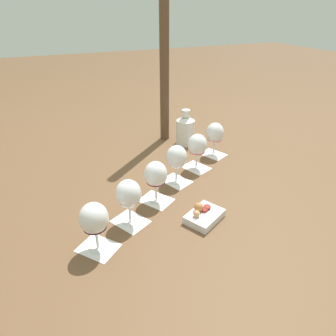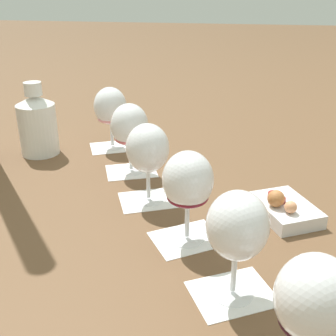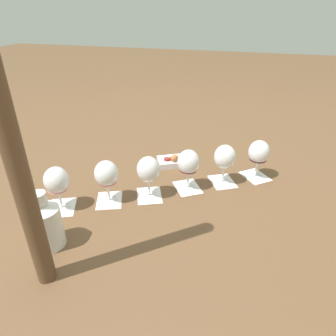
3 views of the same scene
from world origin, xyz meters
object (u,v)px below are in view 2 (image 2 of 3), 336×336
(wine_glass_4, at_px, (237,230))
(wine_glass_5, at_px, (315,304))
(wine_glass_3, at_px, (188,184))
(wine_glass_1, at_px, (130,128))
(ceramic_vase, at_px, (37,124))
(wine_glass_2, at_px, (148,152))
(snack_dish, at_px, (284,208))
(wine_glass_0, at_px, (110,108))

(wine_glass_4, height_order, wine_glass_5, same)
(wine_glass_4, bearing_deg, wine_glass_3, -147.10)
(wine_glass_4, xyz_separation_m, wine_glass_5, (0.13, 0.08, 0.00))
(wine_glass_1, distance_m, wine_glass_5, 0.62)
(ceramic_vase, bearing_deg, wine_glass_2, 58.26)
(wine_glass_4, height_order, snack_dish, wine_glass_4)
(wine_glass_2, height_order, wine_glass_4, same)
(wine_glass_3, distance_m, wine_glass_5, 0.31)
(snack_dish, bearing_deg, wine_glass_2, -94.19)
(ceramic_vase, height_order, snack_dish, ceramic_vase)
(wine_glass_4, bearing_deg, wine_glass_0, -147.60)
(wine_glass_2, xyz_separation_m, ceramic_vase, (-0.21, -0.34, -0.03))
(wine_glass_4, bearing_deg, wine_glass_2, -145.12)
(wine_glass_3, height_order, ceramic_vase, ceramic_vase)
(ceramic_vase, bearing_deg, wine_glass_3, 52.06)
(ceramic_vase, bearing_deg, wine_glass_5, 45.12)
(wine_glass_3, bearing_deg, wine_glass_5, 32.72)
(ceramic_vase, bearing_deg, wine_glass_0, 112.52)
(wine_glass_1, bearing_deg, wine_glass_5, 32.62)
(wine_glass_2, bearing_deg, wine_glass_4, 34.88)
(wine_glass_2, height_order, ceramic_vase, ceramic_vase)
(wine_glass_2, xyz_separation_m, wine_glass_4, (0.26, 0.18, 0.00))
(wine_glass_2, bearing_deg, wine_glass_3, 36.77)
(wine_glass_3, xyz_separation_m, ceramic_vase, (-0.34, -0.43, -0.03))
(wine_glass_2, relative_size, ceramic_vase, 0.87)
(wine_glass_0, distance_m, snack_dish, 0.54)
(wine_glass_5, bearing_deg, wine_glass_3, -147.28)
(wine_glass_4, xyz_separation_m, ceramic_vase, (-0.47, -0.52, -0.03))
(wine_glass_0, bearing_deg, wine_glass_1, 31.72)
(wine_glass_3, bearing_deg, snack_dish, 122.16)
(wine_glass_0, bearing_deg, wine_glass_5, 32.42)
(wine_glass_0, height_order, wine_glass_2, same)
(wine_glass_0, distance_m, wine_glass_4, 0.64)
(wine_glass_1, xyz_separation_m, ceramic_vase, (-0.07, -0.27, -0.03))
(wine_glass_0, height_order, snack_dish, wine_glass_0)
(wine_glass_5, height_order, ceramic_vase, ceramic_vase)
(wine_glass_5, height_order, snack_dish, wine_glass_5)
(wine_glass_1, relative_size, wine_glass_5, 1.00)
(wine_glass_2, bearing_deg, wine_glass_1, -151.99)
(wine_glass_0, relative_size, wine_glass_1, 1.00)
(wine_glass_3, height_order, wine_glass_5, same)
(wine_glass_2, relative_size, snack_dish, 1.02)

